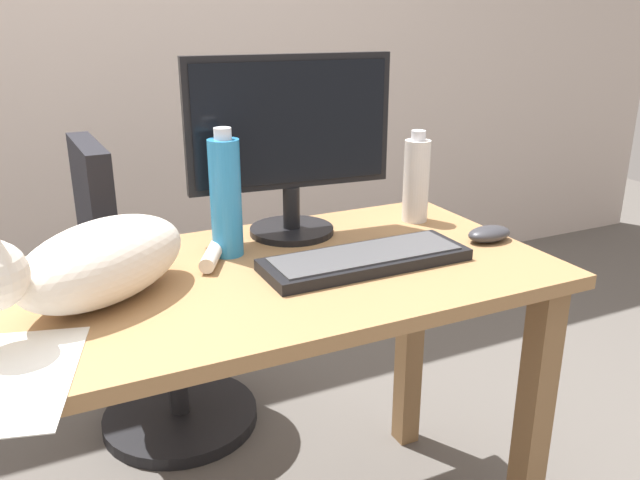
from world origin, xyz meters
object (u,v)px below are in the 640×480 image
office_chair (155,313)px  cat (94,263)px  computer_mouse (489,234)px  spray_bottle (416,180)px  keyboard (366,259)px  monitor (291,139)px  water_bottle (226,197)px

office_chair → cat: (-0.21, -0.65, 0.43)m
computer_mouse → spray_bottle: (-0.07, 0.21, 0.09)m
keyboard → computer_mouse: 0.33m
monitor → cat: 0.54m
cat → spray_bottle: bearing=12.4°
keyboard → cat: size_ratio=0.84×
monitor → water_bottle: bearing=-159.3°
monitor → water_bottle: monitor is taller
office_chair → keyboard: (0.32, -0.69, 0.36)m
cat → office_chair: bearing=71.7°
office_chair → spray_bottle: size_ratio=4.02×
cat → water_bottle: bearing=26.4°
spray_bottle → keyboard: bearing=-140.9°
spray_bottle → office_chair: bearing=140.8°
computer_mouse → keyboard: bearing=-178.9°
keyboard → spray_bottle: spray_bottle is taller
cat → water_bottle: (0.29, 0.15, 0.05)m
monitor → keyboard: bearing=-77.5°
keyboard → spray_bottle: size_ratio=1.92×
spray_bottle → water_bottle: bearing=-176.7°
office_chair → keyboard: 0.84m
office_chair → monitor: 0.76m
keyboard → office_chair: bearing=114.7°
monitor → water_bottle: (-0.18, -0.07, -0.10)m
monitor → spray_bottle: bearing=-7.0°
computer_mouse → water_bottle: (-0.57, 0.18, 0.11)m
cat → monitor: bearing=24.3°
office_chair → computer_mouse: (0.65, -0.68, 0.36)m
office_chair → computer_mouse: 1.01m
office_chair → spray_bottle: (0.58, -0.47, 0.45)m
office_chair → monitor: (0.26, -0.43, 0.57)m
computer_mouse → water_bottle: water_bottle is taller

